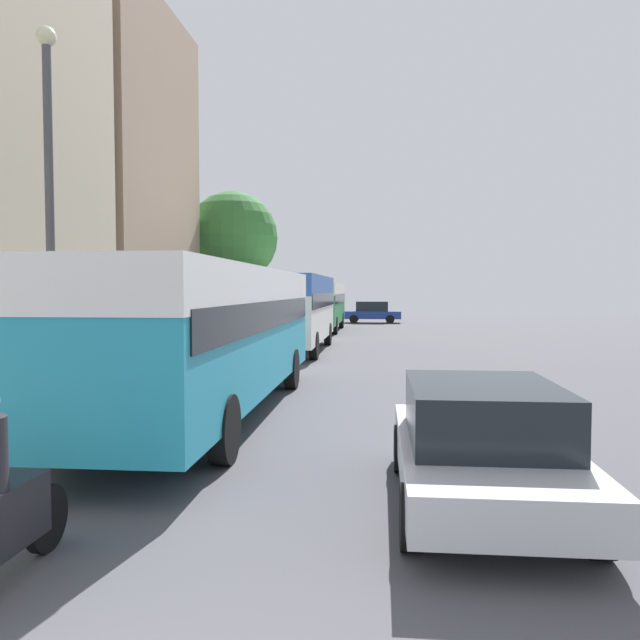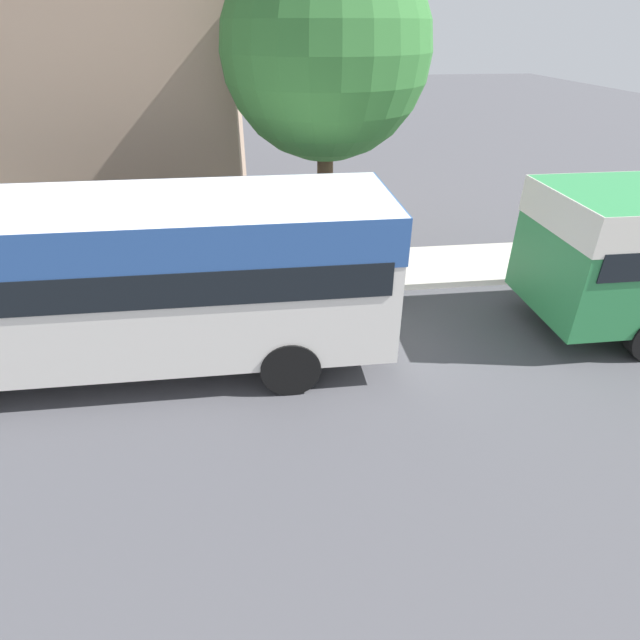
{
  "view_description": "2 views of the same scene",
  "coord_description": "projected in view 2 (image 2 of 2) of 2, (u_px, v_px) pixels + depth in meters",
  "views": [
    {
      "loc": [
        1.73,
        -2.04,
        2.48
      ],
      "look_at": [
        -0.79,
        23.89,
        1.21
      ],
      "focal_mm": 35.0,
      "sensor_mm": 36.0,
      "label": 1
    },
    {
      "loc": [
        6.12,
        25.3,
        5.41
      ],
      "look_at": [
        -0.15,
        26.06,
        1.64
      ],
      "focal_mm": 28.0,
      "sensor_mm": 36.0,
      "label": 2
    }
  ],
  "objects": [
    {
      "name": "bus_following",
      "position": [
        107.0,
        265.0,
        8.24
      ],
      "size": [
        2.65,
        9.47,
        3.03
      ],
      "color": "silver",
      "rests_on": "ground_plane"
    },
    {
      "name": "street_tree",
      "position": [
        326.0,
        52.0,
        10.07
      ],
      "size": [
        4.27,
        4.27,
        6.92
      ],
      "color": "brown",
      "rests_on": "sidewalk"
    }
  ]
}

